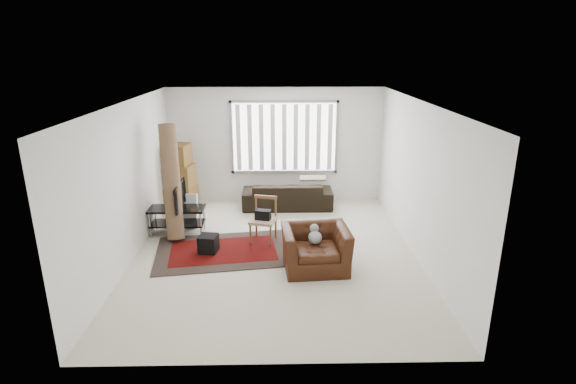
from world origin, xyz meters
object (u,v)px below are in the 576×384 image
tv_stand (177,215)px  side_chair (263,218)px  moving_boxes (180,180)px  sofa (287,191)px  armchair (315,245)px

tv_stand → side_chair: side_chair is taller
moving_boxes → side_chair: bearing=-42.2°
sofa → side_chair: size_ratio=2.38×
moving_boxes → armchair: (2.82, -2.85, -0.30)m
tv_stand → armchair: size_ratio=0.93×
side_chair → sofa: bearing=89.3°
tv_stand → sofa: sofa is taller
tv_stand → armchair: 3.03m
sofa → side_chair: side_chair is taller
tv_stand → side_chair: 1.77m
side_chair → tv_stand: bearing=-179.6°
sofa → moving_boxes: bearing=3.9°
armchair → tv_stand: bearing=145.5°
tv_stand → moving_boxes: bearing=98.5°
tv_stand → side_chair: size_ratio=1.26×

